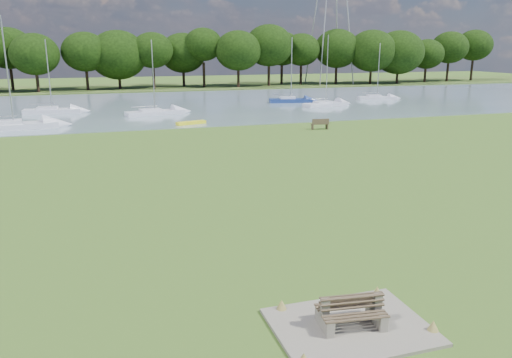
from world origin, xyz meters
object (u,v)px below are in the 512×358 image
object	(u,v)px
sailboat_1	(290,99)
sailboat_6	(13,124)
sailboat_2	(154,111)
sailboat_3	(377,97)
sailboat_4	(52,109)
kayak	(191,123)
sailboat_7	(325,103)
riverbank_bench	(320,124)
bench_pair	(351,312)

from	to	relation	value
sailboat_1	sailboat_6	xyz separation A→B (m)	(-33.20, -13.88, 0.02)
sailboat_1	sailboat_2	size ratio (longest dim) A/B	1.06
sailboat_3	sailboat_4	size ratio (longest dim) A/B	0.96
sailboat_6	sailboat_3	bearing A→B (deg)	8.30
kayak	sailboat_7	bearing A→B (deg)	10.74
riverbank_bench	sailboat_4	size ratio (longest dim) A/B	0.20
sailboat_1	sailboat_7	xyz separation A→B (m)	(2.71, -5.51, -0.08)
riverbank_bench	sailboat_7	bearing A→B (deg)	68.10
sailboat_4	riverbank_bench	bearing A→B (deg)	-34.79
sailboat_3	sailboat_6	bearing A→B (deg)	-153.31
kayak	sailboat_6	world-z (taller)	sailboat_6
kayak	sailboat_6	distance (m)	16.53
riverbank_bench	kayak	size ratio (longest dim) A/B	0.56
riverbank_bench	sailboat_3	xyz separation A→B (m)	(19.22, 22.21, -0.04)
riverbank_bench	sailboat_1	distance (m)	23.03
kayak	sailboat_7	world-z (taller)	sailboat_7
kayak	sailboat_4	xyz separation A→B (m)	(-13.85, 13.24, 0.32)
kayak	sailboat_7	size ratio (longest dim) A/B	0.34
bench_pair	riverbank_bench	distance (m)	34.40
bench_pair	sailboat_7	bearing A→B (deg)	72.21
bench_pair	sailboat_7	distance (m)	53.18
sailboat_2	sailboat_4	xyz separation A→B (m)	(-11.21, 4.77, 0.07)
sailboat_3	sailboat_7	size ratio (longest dim) A/B	0.89
sailboat_2	sailboat_7	world-z (taller)	sailboat_7
bench_pair	sailboat_6	bearing A→B (deg)	115.80
riverbank_bench	sailboat_2	world-z (taller)	sailboat_2
sailboat_1	sailboat_3	size ratio (longest dim) A/B	1.09
sailboat_2	sailboat_7	size ratio (longest dim) A/B	0.92
bench_pair	sailboat_6	distance (m)	42.34
sailboat_2	sailboat_6	bearing A→B (deg)	-166.57
riverbank_bench	sailboat_6	bearing A→B (deg)	167.83
sailboat_4	sailboat_6	world-z (taller)	sailboat_6
sailboat_1	sailboat_4	xyz separation A→B (m)	(-30.63, -2.51, -0.03)
sailboat_1	sailboat_7	world-z (taller)	sailboat_7
riverbank_bench	kayak	bearing A→B (deg)	154.17
riverbank_bench	sailboat_4	bearing A→B (deg)	146.39
sailboat_1	sailboat_3	world-z (taller)	sailboat_1
bench_pair	kayak	distance (m)	38.23
sailboat_3	sailboat_7	xyz separation A→B (m)	(-10.75, -5.43, -0.00)
sailboat_2	sailboat_3	xyz separation A→B (m)	(32.88, 7.20, 0.02)
bench_pair	sailboat_1	bearing A→B (deg)	76.97
sailboat_2	sailboat_3	bearing A→B (deg)	0.19
riverbank_bench	sailboat_4	xyz separation A→B (m)	(-24.86, 19.78, 0.01)
sailboat_3	sailboat_4	xyz separation A→B (m)	(-44.08, -2.43, 0.05)
sailboat_3	sailboat_7	world-z (taller)	sailboat_7
kayak	sailboat_3	world-z (taller)	sailboat_3
bench_pair	sailboat_7	world-z (taller)	sailboat_7
sailboat_2	kayak	bearing A→B (deg)	-84.83
kayak	sailboat_1	world-z (taller)	sailboat_1
riverbank_bench	sailboat_1	world-z (taller)	sailboat_1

